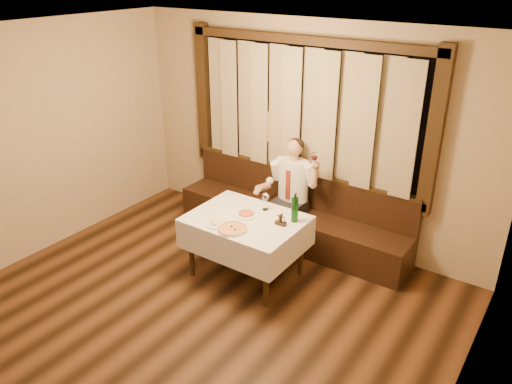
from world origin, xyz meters
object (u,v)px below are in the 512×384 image
Objects in this scene: banquette at (291,218)px; cruet_caddy at (281,221)px; pizza at (232,229)px; pasta_red at (246,212)px; dining_table at (246,226)px; green_bottle at (295,209)px; seated_man at (291,185)px; pasta_cream at (218,221)px.

banquette is 1.14m from cruet_caddy.
cruet_caddy is at bearing -66.53° from banquette.
pasta_red is (-0.08, 0.37, 0.02)m from pizza.
pasta_red is 2.21× the size of cruet_caddy.
dining_table is 3.63× the size of green_bottle.
banquette reaches higher than pasta_red.
banquette is 0.52m from seated_man.
dining_table is 0.60m from green_bottle.
seated_man is at bearing 90.90° from pizza.
seated_man reaches higher than cruet_caddy.
pasta_cream is at bearing -110.35° from pasta_red.
pizza is at bearing -133.87° from cruet_caddy.
seated_man is (0.02, 0.93, 0.17)m from dining_table.
pasta_cream reaches higher than pizza.
pasta_red is at bearing -177.91° from cruet_caddy.
pasta_red is 0.98× the size of pasta_cream.
green_bottle reaches higher than cruet_caddy.
cruet_caddy is (0.45, 0.02, 0.01)m from pasta_red.
seated_man is (-0.38, 0.85, 0.02)m from cruet_caddy.
pasta_red is at bearing 69.65° from pasta_cream.
pizza is at bearing -89.10° from seated_man.
cruet_caddy is at bearing 47.14° from pizza.
cruet_caddy reaches higher than pizza.
pasta_cream is (-0.21, 0.02, 0.02)m from pizza.
cruet_caddy is (0.36, 0.39, 0.03)m from pizza.
dining_table is 0.34m from pizza.
banquette is 9.14× the size of green_bottle.
pizza is (0.04, -0.31, 0.12)m from dining_table.
banquette is at bearing 112.46° from cruet_caddy.
banquette is 1.08m from dining_table.
banquette is at bearing 105.46° from seated_man.
pizza is at bearing -5.12° from pasta_cream.
pasta_red reaches higher than dining_table.
pasta_red is at bearing 122.50° from dining_table.
banquette reaches higher than cruet_caddy.
dining_table is 0.16m from pasta_red.
green_bottle is (0.49, -0.79, 0.59)m from banquette.
green_bottle is (0.45, 0.55, 0.13)m from pizza.
pasta_red is at bearing -92.16° from banquette.
cruet_caddy is (-0.08, -0.16, -0.10)m from green_bottle.
pasta_cream is at bearing -147.98° from cruet_caddy.
pasta_red is (-0.04, -0.97, 0.48)m from banquette.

